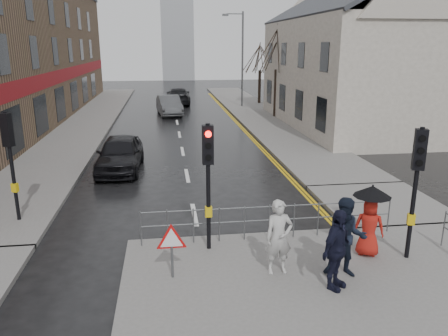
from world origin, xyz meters
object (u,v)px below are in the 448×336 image
object	(u,v)px
pedestrian_d	(336,250)
pedestrian_a	(279,237)
pedestrian_with_umbrella	(370,216)
pedestrian_b	(346,238)
car_parked	(120,154)
car_mid	(169,105)

from	to	relation	value
pedestrian_d	pedestrian_a	bearing A→B (deg)	100.70
pedestrian_with_umbrella	pedestrian_b	bearing A→B (deg)	-137.69
pedestrian_b	pedestrian_with_umbrella	world-z (taller)	pedestrian_b
pedestrian_a	car_parked	bearing A→B (deg)	110.87
pedestrian_a	pedestrian_with_umbrella	distance (m)	2.61
pedestrian_d	car_mid	size ratio (longest dim) A/B	0.40
pedestrian_d	car_parked	distance (m)	12.29
pedestrian_b	car_mid	xyz separation A→B (m)	(-3.71, 26.20, -0.34)
pedestrian_d	car_parked	world-z (taller)	pedestrian_d
pedestrian_b	car_mid	world-z (taller)	pedestrian_b
pedestrian_d	car_mid	distance (m)	26.91
pedestrian_d	pedestrian_with_umbrella	bearing A→B (deg)	3.73
pedestrian_with_umbrella	car_mid	xyz separation A→B (m)	(-4.74, 25.27, -0.45)
pedestrian_b	pedestrian_d	size ratio (longest dim) A/B	1.03
pedestrian_d	pedestrian_b	bearing A→B (deg)	8.61
pedestrian_b	pedestrian_d	distance (m)	0.66
pedestrian_with_umbrella	car_mid	size ratio (longest dim) A/B	0.40
pedestrian_a	pedestrian_with_umbrella	size ratio (longest dim) A/B	0.97
pedestrian_b	pedestrian_with_umbrella	xyz separation A→B (m)	(1.03, 0.93, 0.11)
pedestrian_a	pedestrian_d	world-z (taller)	pedestrian_d
car_parked	car_mid	xyz separation A→B (m)	(2.39, 15.81, -0.01)
pedestrian_with_umbrella	car_mid	world-z (taller)	pedestrian_with_umbrella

